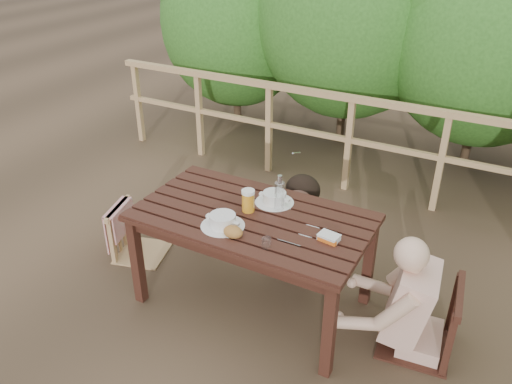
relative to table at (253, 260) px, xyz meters
The scene contains 15 objects.
ground 0.37m from the table, ahead, with size 60.00×60.00×0.00m, color brown.
table is the anchor object (origin of this frame).
chair_left 1.11m from the table, behind, with size 0.41×0.41×0.83m, color tan.
chair_far 0.74m from the table, 83.54° to the left, with size 0.41×0.41×0.82m, color black.
chair_right 1.18m from the table, ahead, with size 0.48×0.48×0.96m, color black.
woman 0.79m from the table, 83.71° to the left, with size 0.49×0.61×1.22m, color black, non-canonical shape.
diner_right 1.24m from the table, ahead, with size 0.54×0.66×1.34m, color #DEAB98, non-canonical shape.
railing 2.00m from the table, 90.00° to the left, with size 5.60×0.10×1.01m, color tan.
soup_near 0.48m from the table, 115.07° to the right, with size 0.29×0.29×0.10m, color white.
soup_far 0.47m from the table, 75.49° to the left, with size 0.28×0.28×0.09m, color white.
bread_roll 0.50m from the table, 86.86° to the right, with size 0.13×0.10×0.08m, color olive.
beer_glass 0.46m from the table, 150.14° to the left, with size 0.09×0.09×0.17m, color orange.
bottle 0.54m from the table, 46.76° to the left, with size 0.07×0.07×0.28m, color silver.
tumbler 0.56m from the table, 48.38° to the right, with size 0.06×0.06×0.07m, color white.
butter_tub 0.70m from the table, ahead, with size 0.13×0.09×0.06m, color silver.
Camera 1 is at (1.44, -2.60, 2.56)m, focal length 35.95 mm.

